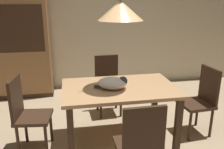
{
  "coord_description": "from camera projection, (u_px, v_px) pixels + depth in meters",
  "views": [
    {
      "loc": [
        -0.5,
        -2.26,
        1.77
      ],
      "look_at": [
        0.04,
        0.63,
        0.85
      ],
      "focal_mm": 38.21,
      "sensor_mm": 36.0,
      "label": 1
    }
  ],
  "objects": [
    {
      "name": "back_wall",
      "position": [
        92.0,
        17.0,
        4.79
      ],
      "size": [
        6.4,
        0.1,
        2.9
      ],
      "primitive_type": "cube",
      "color": "beige",
      "rests_on": "ground"
    },
    {
      "name": "dining_table",
      "position": [
        120.0,
        94.0,
        2.97
      ],
      "size": [
        1.4,
        0.9,
        0.75
      ],
      "color": "tan",
      "rests_on": "ground"
    },
    {
      "name": "chair_near_front",
      "position": [
        140.0,
        144.0,
        2.18
      ],
      "size": [
        0.41,
        0.41,
        0.93
      ],
      "color": "#382316",
      "rests_on": "ground"
    },
    {
      "name": "chair_left_side",
      "position": [
        26.0,
        111.0,
        2.82
      ],
      "size": [
        0.44,
        0.44,
        0.93
      ],
      "color": "#382316",
      "rests_on": "ground"
    },
    {
      "name": "chair_right_side",
      "position": [
        201.0,
        98.0,
        3.21
      ],
      "size": [
        0.43,
        0.43,
        0.93
      ],
      "color": "#382316",
      "rests_on": "ground"
    },
    {
      "name": "chair_far_back",
      "position": [
        108.0,
        82.0,
        3.83
      ],
      "size": [
        0.41,
        0.41,
        0.93
      ],
      "color": "#382316",
      "rests_on": "ground"
    },
    {
      "name": "cat_sleeping",
      "position": [
        113.0,
        83.0,
        2.84
      ],
      "size": [
        0.4,
        0.31,
        0.16
      ],
      "color": "silver",
      "rests_on": "dining_table"
    },
    {
      "name": "pendant_lamp",
      "position": [
        120.0,
        10.0,
        2.66
      ],
      "size": [
        0.52,
        0.52,
        1.3
      ],
      "color": "#E0A86B"
    },
    {
      "name": "hutch_bookcase",
      "position": [
        19.0,
        50.0,
        4.41
      ],
      "size": [
        1.12,
        0.45,
        1.85
      ],
      "color": "olive",
      "rests_on": "ground"
    }
  ]
}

